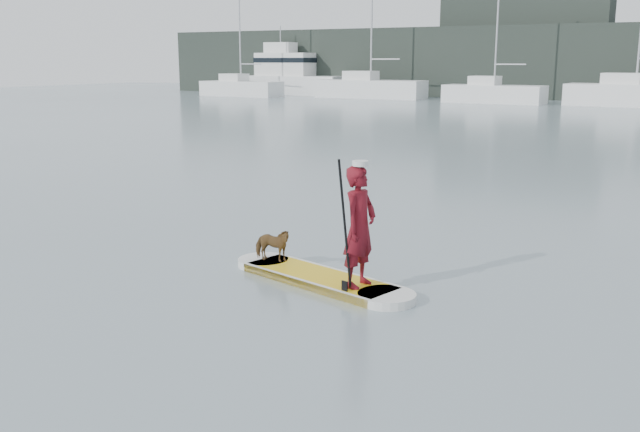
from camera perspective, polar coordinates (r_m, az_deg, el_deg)
The scene contains 12 objects.
ground at distance 11.74m, azimuth 1.96°, elevation -3.44°, with size 140.00×140.00×0.00m, color slate.
paddleboard at distance 10.50m, azimuth -0.00°, elevation -5.02°, with size 3.22×1.44×0.12m.
paddler at distance 9.77m, azimuth 3.19°, elevation -0.87°, with size 0.61×0.40×1.68m, color maroon.
white_cap at distance 9.61m, azimuth 3.25°, elevation 4.23°, with size 0.22×0.22×0.07m, color silver.
dog at distance 11.12m, azimuth -3.85°, elevation -2.31°, with size 0.28×0.62×0.53m, color brown.
paddle at distance 9.58m, azimuth 2.01°, elevation -2.16°, with size 0.11×0.30×2.00m.
sailboat_a at distance 65.46m, azimuth -6.38°, elevation 10.20°, with size 7.90×2.91×11.28m.
sailboat_b at distance 61.77m, azimuth 4.01°, elevation 10.28°, with size 9.35×2.84×13.89m.
sailboat_c at distance 56.04m, azimuth 13.67°, elevation 9.58°, with size 7.63×2.94×10.76m.
sailboat_d at distance 55.00m, azimuth 23.82°, elevation 9.03°, with size 9.39×3.43×13.60m.
motor_yacht_b at distance 68.57m, azimuth -2.41°, elevation 11.19°, with size 9.72×3.57×6.35m.
shore_building_west at distance 65.85m, azimuth 16.00°, elevation 13.05°, with size 14.00×4.00×9.00m, color #212924.
Camera 1 is at (5.09, -10.08, 3.20)m, focal length 40.00 mm.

